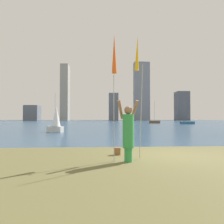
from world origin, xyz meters
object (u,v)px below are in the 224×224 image
at_px(sailboat_6, 154,122).
at_px(kite_flag_left, 114,57).
at_px(person, 128,131).
at_px(bag, 117,151).
at_px(sailboat_5, 56,120).
at_px(kite_flag_right, 137,57).
at_px(sailboat_2, 187,122).

bearing_deg(sailboat_6, kite_flag_left, -106.24).
relative_size(person, kite_flag_left, 0.48).
distance_m(bag, sailboat_6, 44.55).
relative_size(bag, sailboat_5, 0.07).
height_order(person, bag, person).
xyz_separation_m(bag, sailboat_5, (-4.85, 12.44, 1.08)).
xyz_separation_m(person, kite_flag_right, (0.45, 0.81, 2.65)).
bearing_deg(kite_flag_left, sailboat_6, 73.76).
xyz_separation_m(person, bag, (-0.25, 1.26, -0.84)).
distance_m(kite_flag_left, sailboat_6, 45.93).
distance_m(kite_flag_right, sailboat_6, 44.91).
height_order(kite_flag_right, sailboat_5, kite_flag_right).
height_order(sailboat_2, sailboat_5, sailboat_2).
bearing_deg(sailboat_2, person, -115.46).
distance_m(person, bag, 1.53).
bearing_deg(bag, sailboat_6, 73.55).
distance_m(kite_flag_right, sailboat_5, 14.24).
relative_size(kite_flag_left, sailboat_6, 0.77).
relative_size(kite_flag_left, sailboat_5, 1.10).
distance_m(person, kite_flag_left, 2.44).
height_order(person, sailboat_5, sailboat_5).
bearing_deg(sailboat_5, bag, -68.70).
bearing_deg(sailboat_6, kite_flag_right, -105.43).
bearing_deg(sailboat_2, kite_flag_right, -115.38).
bearing_deg(kite_flag_left, person, 2.28).
height_order(kite_flag_left, sailboat_6, sailboat_6).
relative_size(person, sailboat_2, 0.36).
distance_m(sailboat_2, sailboat_5, 32.32).
xyz_separation_m(sailboat_2, sailboat_5, (-22.61, -23.07, 0.86)).
distance_m(person, kite_flag_right, 2.80).
height_order(bag, sailboat_6, sailboat_6).
xyz_separation_m(kite_flag_right, bag, (-0.70, 0.45, -3.49)).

